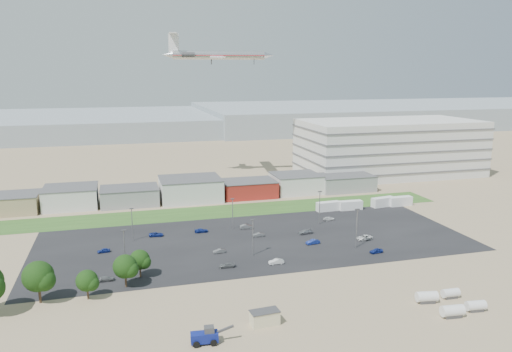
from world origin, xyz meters
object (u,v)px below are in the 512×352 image
object	(u,v)px
portable_shed	(265,318)
parked_car_3	(227,265)
parked_car_6	(201,231)
airliner	(219,55)
parked_car_10	(106,279)
parked_car_5	(104,250)
parked_car_13	(276,262)
parked_car_7	(259,235)
parked_car_11	(247,227)
parked_car_12	(305,232)
storage_tank_nw	(427,297)
telehandler	(204,335)
box_trailer_a	(328,206)
parked_car_1	(313,242)
parked_car_2	(376,251)
parked_car_0	(364,237)
parked_car_8	(329,218)
parked_car_9	(156,234)
parked_car_4	(219,251)

from	to	relation	value
portable_shed	parked_car_3	world-z (taller)	portable_shed
portable_shed	parked_car_6	xyz separation A→B (m)	(-2.42, 57.87, -0.80)
airliner	parked_car_10	distance (m)	124.68
parked_car_5	parked_car_13	distance (m)	45.79
parked_car_7	parked_car_11	world-z (taller)	parked_car_11
parked_car_11	parked_car_13	size ratio (longest dim) A/B	1.05
parked_car_5	parked_car_11	world-z (taller)	parked_car_11
airliner	parked_car_12	size ratio (longest dim) A/B	10.73
storage_tank_nw	telehandler	bearing A→B (deg)	-175.58
box_trailer_a	parked_car_10	distance (m)	83.26
storage_tank_nw	parked_car_1	size ratio (longest dim) A/B	1.09
portable_shed	parked_car_2	xyz separation A→B (m)	(38.97, 28.51, -0.77)
parked_car_7	parked_car_13	world-z (taller)	parked_car_13
parked_car_11	parked_car_5	bearing A→B (deg)	110.04
parked_car_2	parked_car_7	world-z (taller)	parked_car_2
parked_car_10	parked_car_11	world-z (taller)	parked_car_11
parked_car_0	parked_car_2	bearing A→B (deg)	-19.04
parked_car_10	parked_car_13	distance (m)	40.38
parked_car_1	parked_car_12	size ratio (longest dim) A/B	0.90
parked_car_10	parked_car_12	world-z (taller)	parked_car_12
storage_tank_nw	parked_car_5	distance (m)	80.64
parked_car_11	parked_car_12	bearing A→B (deg)	-115.01
parked_car_8	parked_car_2	bearing A→B (deg)	-179.91
parked_car_9	parked_car_6	bearing A→B (deg)	-82.22
storage_tank_nw	parked_car_9	distance (m)	76.76
parked_car_6	parked_car_9	size ratio (longest dim) A/B	0.97
airliner	portable_shed	bearing A→B (deg)	-90.08
parked_car_7	parked_car_12	distance (m)	13.87
portable_shed	airliner	size ratio (longest dim) A/B	0.12
airliner	parked_car_9	world-z (taller)	airliner
portable_shed	parked_car_8	world-z (taller)	portable_shed
airliner	parked_car_2	xyz separation A→B (m)	(20.64, -102.56, -53.11)
parked_car_2	parked_car_6	size ratio (longest dim) A/B	0.90
parked_car_1	telehandler	bearing A→B (deg)	-48.77
parked_car_1	parked_car_8	distance (m)	23.85
parked_car_10	box_trailer_a	bearing A→B (deg)	-60.48
box_trailer_a	parked_car_5	size ratio (longest dim) A/B	2.51
portable_shed	telehandler	xyz separation A→B (m)	(-12.05, -3.76, 0.21)
portable_shed	parked_car_11	world-z (taller)	portable_shed
parked_car_11	parked_car_13	bearing A→B (deg)	-173.30
parked_car_5	parked_car_0	bearing A→B (deg)	78.65
portable_shed	parked_car_0	distance (m)	56.61
box_trailer_a	parked_car_11	distance (m)	34.21
airliner	parked_car_10	world-z (taller)	airliner
parked_car_6	parked_car_7	distance (m)	17.33
parked_car_8	parked_car_5	bearing A→B (deg)	99.25
telehandler	parked_car_1	size ratio (longest dim) A/B	1.94
parked_car_8	parked_car_12	bearing A→B (deg)	131.36
telehandler	parked_car_4	world-z (taller)	telehandler
parked_car_7	parked_car_9	size ratio (longest dim) A/B	0.82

